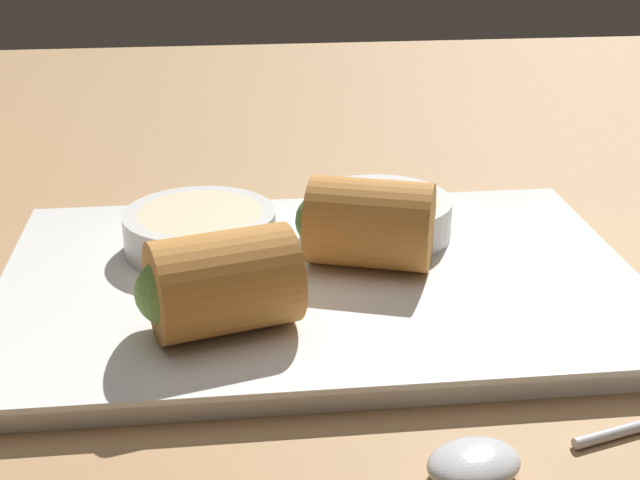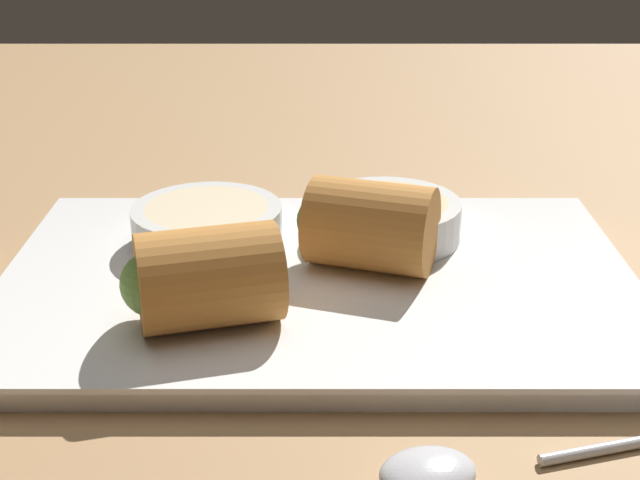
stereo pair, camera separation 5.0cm
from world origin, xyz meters
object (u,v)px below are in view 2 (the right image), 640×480
dipping_bowl_far (209,224)px  spoon (466,468)px  dipping_bowl_near (388,218)px  serving_plate (320,285)px

dipping_bowl_far → spoon: dipping_bowl_far is taller
dipping_bowl_near → serving_plate: bearing=-129.5°
serving_plate → dipping_bowl_far: (-6.47, 3.97, 1.99)cm
dipping_bowl_near → dipping_bowl_far: bearing=-175.0°
spoon → dipping_bowl_far: bearing=121.8°
serving_plate → dipping_bowl_far: size_ratio=3.96×
dipping_bowl_near → spoon: dipping_bowl_near is taller
dipping_bowl_far → spoon: 23.15cm
serving_plate → dipping_bowl_near: (4.03, 4.89, 1.99)cm
serving_plate → spoon: serving_plate is taller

